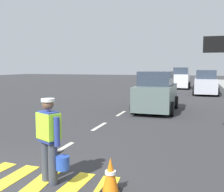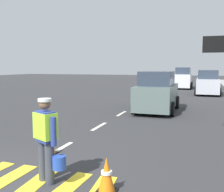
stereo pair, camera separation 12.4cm
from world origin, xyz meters
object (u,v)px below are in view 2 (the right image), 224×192
object	(u,v)px
car_parked_far	(208,83)
car_outgoing_ahead	(157,93)
car_outgoing_far	(183,79)
road_worker	(47,136)
traffic_cone_far	(49,144)
traffic_cone_near	(107,175)

from	to	relation	value
car_parked_far	car_outgoing_ahead	bearing A→B (deg)	-104.73
car_outgoing_ahead	car_parked_far	world-z (taller)	car_outgoing_ahead
car_outgoing_ahead	car_outgoing_far	size ratio (longest dim) A/B	1.05
car_parked_far	road_worker	bearing A→B (deg)	-99.61
car_parked_far	car_outgoing_far	size ratio (longest dim) A/B	1.15
car_parked_far	car_outgoing_far	bearing A→B (deg)	112.99
road_worker	car_outgoing_ahead	world-z (taller)	car_outgoing_ahead
car_outgoing_far	car_parked_far	bearing A→B (deg)	-67.01
road_worker	traffic_cone_far	world-z (taller)	road_worker
car_parked_far	car_outgoing_far	distance (m)	6.00
traffic_cone_far	car_outgoing_far	xyz separation A→B (m)	(1.79, 23.06, 0.76)
car_outgoing_ahead	car_parked_far	bearing A→B (deg)	75.27
traffic_cone_far	car_outgoing_ahead	distance (m)	7.90
traffic_cone_far	traffic_cone_near	bearing A→B (deg)	-35.96
road_worker	car_parked_far	world-z (taller)	car_parked_far
car_parked_far	car_outgoing_far	xyz separation A→B (m)	(-2.34, 5.52, 0.09)
car_parked_far	traffic_cone_far	bearing A→B (deg)	-103.25
traffic_cone_near	car_outgoing_far	xyz separation A→B (m)	(-0.36, 24.62, 0.70)
road_worker	car_outgoing_ahead	size ratio (longest dim) A/B	0.42
traffic_cone_far	car_outgoing_ahead	xyz separation A→B (m)	(1.55, 7.72, 0.69)
traffic_cone_near	car_outgoing_far	world-z (taller)	car_outgoing_far
car_outgoing_ahead	car_parked_far	distance (m)	10.16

